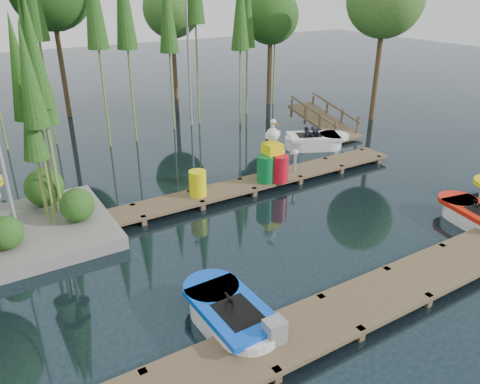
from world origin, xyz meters
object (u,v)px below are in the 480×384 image
boat_blue (231,317)px  yellow_barrel (198,183)px  utility_cabinet (275,331)px  drum_cluster (274,162)px  boat_red (476,217)px

boat_blue → yellow_barrel: 6.31m
utility_cabinet → yellow_barrel: (1.85, 7.00, 0.18)m
utility_cabinet → yellow_barrel: yellow_barrel is taller
yellow_barrel → drum_cluster: bearing=-3.1°
yellow_barrel → drum_cluster: 2.97m
boat_red → drum_cluster: drum_cluster is taller
boat_red → boat_blue: bearing=-168.7°
boat_blue → yellow_barrel: size_ratio=3.28×
boat_blue → drum_cluster: bearing=46.8°
boat_blue → yellow_barrel: yellow_barrel is taller
boat_blue → boat_red: size_ratio=1.02×
boat_blue → yellow_barrel: bearing=68.3°
boat_blue → drum_cluster: size_ratio=1.29×
boat_blue → utility_cabinet: 1.19m
utility_cabinet → drum_cluster: 8.37m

